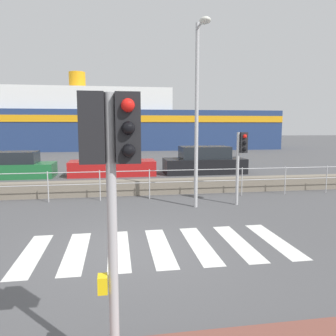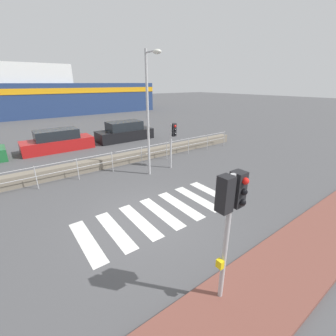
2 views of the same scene
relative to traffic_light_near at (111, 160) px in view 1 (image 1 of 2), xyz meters
The scene contains 11 objects.
ground_plane 4.34m from the traffic_light_near, 84.53° to the left, with size 160.00×160.00×0.00m, color #4C4C4F.
crosswalk 4.44m from the traffic_light_near, 75.10° to the left, with size 5.85×2.40×0.01m.
seawall 9.61m from the traffic_light_near, 87.87° to the left, with size 21.72×0.55×0.57m.
harbor_fence 8.66m from the traffic_light_near, 87.65° to the left, with size 19.58×0.04×1.10m.
traffic_light_near is the anchor object (origin of this frame).
traffic_light_far 8.28m from the traffic_light_near, 59.59° to the left, with size 0.34×0.32×2.45m.
streetlamp 7.44m from the traffic_light_near, 69.04° to the left, with size 0.32×1.14×5.82m.
ferry_boat 35.24m from the traffic_light_near, 90.87° to the left, with size 36.72×7.27×8.59m.
parked_car_green 15.63m from the traffic_light_near, 109.95° to the left, with size 4.27×1.71×1.35m.
parked_car_red 14.70m from the traffic_light_near, 90.58° to the left, with size 4.57×1.70×1.46m.
parked_car_black 15.51m from the traffic_light_near, 71.18° to the left, with size 4.54×1.78×1.52m.
Camera 1 is at (-0.29, -6.89, 2.66)m, focal length 35.00 mm.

